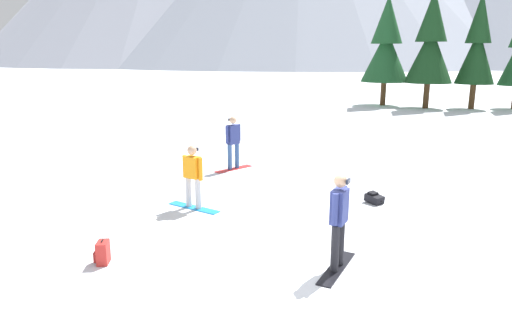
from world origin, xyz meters
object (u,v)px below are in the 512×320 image
object	(u,v)px
backpack_red	(103,253)
snowboarder_background	(233,142)
snowboarder_foreground	(339,220)
backpack_black	(374,198)
pine_tree_twin	(431,44)
pine_tree_young	(478,46)
snowboarder_midground	(193,176)
pine_tree_leaning	(386,46)

from	to	relation	value
backpack_red	snowboarder_background	bearing A→B (deg)	90.55
snowboarder_foreground	backpack_black	distance (m)	4.24
snowboarder_background	backpack_black	distance (m)	5.40
snowboarder_background	backpack_red	world-z (taller)	snowboarder_background
snowboarder_foreground	snowboarder_background	distance (m)	7.77
pine_tree_twin	pine_tree_young	bearing A→B (deg)	9.45
snowboarder_midground	backpack_black	distance (m)	4.83
snowboarder_midground	pine_tree_twin	distance (m)	26.00
pine_tree_twin	backpack_black	bearing A→B (deg)	-95.95
backpack_black	snowboarder_background	bearing A→B (deg)	154.50
snowboarder_foreground	pine_tree_leaning	xyz separation A→B (m)	(-0.16, 28.16, 3.39)
snowboarder_background	pine_tree_twin	bearing A→B (deg)	70.82
pine_tree_twin	snowboarder_background	bearing A→B (deg)	-109.18
pine_tree_leaning	snowboarder_foreground	bearing A→B (deg)	-89.68
backpack_black	pine_tree_young	bearing A→B (deg)	76.88
backpack_red	pine_tree_young	world-z (taller)	pine_tree_young
snowboarder_background	pine_tree_twin	distance (m)	22.24
pine_tree_young	pine_tree_twin	bearing A→B (deg)	-170.55
snowboarder_midground	snowboarder_background	xyz separation A→B (m)	(-0.39, 4.09, 0.11)
pine_tree_leaning	pine_tree_young	bearing A→B (deg)	-4.40
snowboarder_midground	backpack_black	xyz separation A→B (m)	(4.43, 1.79, -0.73)
pine_tree_twin	pine_tree_leaning	distance (m)	3.17
snowboarder_foreground	pine_tree_leaning	bearing A→B (deg)	90.32
backpack_black	pine_tree_young	distance (m)	24.55
snowboarder_foreground	pine_tree_twin	bearing A→B (deg)	83.99
backpack_black	backpack_red	world-z (taller)	backpack_red
snowboarder_midground	pine_tree_twin	world-z (taller)	pine_tree_twin
snowboarder_background	backpack_red	distance (m)	7.55
backpack_red	pine_tree_twin	world-z (taller)	pine_tree_twin
snowboarder_background	pine_tree_leaning	size ratio (longest dim) A/B	0.23
backpack_red	pine_tree_leaning	xyz separation A→B (m)	(4.13, 29.24, 4.15)
pine_tree_young	pine_tree_twin	world-z (taller)	pine_tree_twin
snowboarder_midground	pine_tree_twin	bearing A→B (deg)	74.62
snowboarder_background	backpack_red	bearing A→B (deg)	-89.45
snowboarder_midground	pine_tree_leaning	world-z (taller)	pine_tree_leaning
snowboarder_foreground	snowboarder_midground	bearing A→B (deg)	149.50
snowboarder_midground	backpack_black	bearing A→B (deg)	22.05
backpack_black	pine_tree_leaning	distance (m)	24.40
snowboarder_midground	backpack_red	world-z (taller)	snowboarder_midground
pine_tree_young	snowboarder_foreground	bearing A→B (deg)	-102.13
snowboarder_foreground	pine_tree_twin	world-z (taller)	pine_tree_twin
snowboarder_foreground	backpack_red	xyz separation A→B (m)	(-4.29, -1.08, -0.75)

